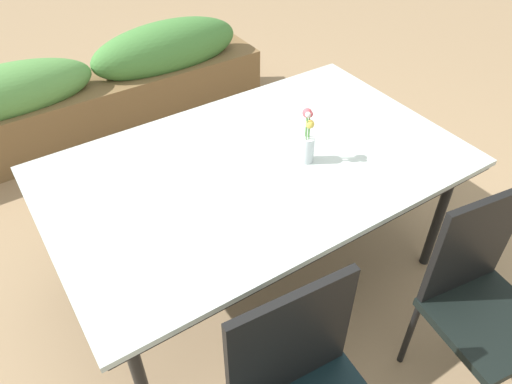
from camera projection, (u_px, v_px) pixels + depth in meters
ground_plane at (255, 273)px, 2.69m from camera, size 12.00×12.00×0.00m
dining_table at (256, 172)px, 2.25m from camera, size 1.89×1.17×0.74m
chair_near_right at (480, 294)px, 1.94m from camera, size 0.47×0.47×0.94m
flower_vase at (307, 141)px, 2.17m from camera, size 0.06×0.07×0.27m
planter_box at (98, 92)px, 3.52m from camera, size 2.56×0.42×0.73m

